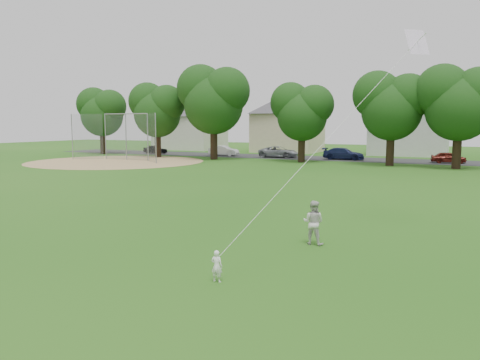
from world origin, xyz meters
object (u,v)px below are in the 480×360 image
at_px(toddler, 217,266).
at_px(baseball_backstop, 123,137).
at_px(older_boy, 313,223).
at_px(kite, 336,130).

xyz_separation_m(toddler, baseball_backstop, (-27.93, 29.87, 2.09)).
relative_size(toddler, older_boy, 0.56).
bearing_deg(older_boy, kite, 159.96).
relative_size(kite, baseball_backstop, 0.98).
xyz_separation_m(toddler, kite, (1.78, 4.29, 3.30)).
xyz_separation_m(kite, baseball_backstop, (-29.71, 25.58, -1.21)).
xyz_separation_m(older_boy, kite, (0.73, -0.28, 2.98)).
bearing_deg(baseball_backstop, older_boy, -41.13).
distance_m(toddler, baseball_backstop, 40.94).
height_order(toddler, older_boy, older_boy).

